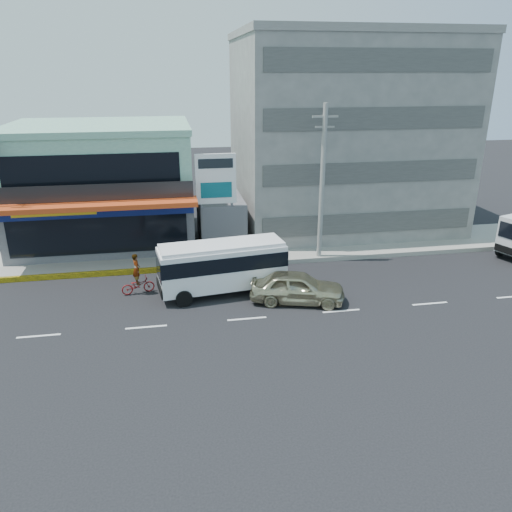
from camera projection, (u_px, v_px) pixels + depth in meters
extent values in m
plane|color=black|center=(247.00, 319.00, 25.24)|extent=(120.00, 120.00, 0.00)
cube|color=gray|center=(296.00, 248.00, 34.77)|extent=(70.00, 5.00, 0.30)
cube|color=#49484E|center=(107.00, 214.00, 36.14)|extent=(12.00, 10.00, 4.00)
cube|color=#93D0B0|center=(101.00, 159.00, 34.74)|extent=(12.00, 10.00, 4.00)
cube|color=#C44017|center=(94.00, 206.00, 30.04)|extent=(12.40, 1.80, 0.30)
cube|color=navy|center=(97.00, 211.00, 30.92)|extent=(12.00, 0.12, 0.80)
cube|color=black|center=(99.00, 234.00, 31.48)|extent=(11.00, 0.06, 2.60)
cube|color=gray|center=(344.00, 137.00, 38.26)|extent=(16.00, 12.00, 14.00)
cube|color=#49484E|center=(220.00, 220.00, 35.69)|extent=(3.00, 6.00, 3.50)
cylinder|color=slate|center=(221.00, 198.00, 34.13)|extent=(1.50, 1.50, 0.15)
cylinder|color=gray|center=(201.00, 211.00, 32.34)|extent=(0.16, 0.16, 6.50)
cylinder|color=gray|center=(232.00, 209.00, 32.67)|extent=(0.16, 0.16, 6.50)
cube|color=white|center=(216.00, 179.00, 31.79)|extent=(2.60, 0.18, 3.20)
cylinder|color=#999993|center=(322.00, 186.00, 31.29)|extent=(0.30, 0.30, 10.00)
cube|color=#999993|center=(325.00, 117.00, 29.82)|extent=(1.60, 0.12, 0.12)
cube|color=#999993|center=(325.00, 127.00, 30.03)|extent=(1.20, 0.10, 0.10)
cube|color=white|center=(222.00, 266.00, 27.69)|extent=(7.18, 3.07, 2.28)
cube|color=black|center=(222.00, 259.00, 27.53)|extent=(7.23, 3.13, 0.84)
cube|color=white|center=(222.00, 245.00, 27.26)|extent=(6.95, 2.85, 0.20)
cylinder|color=black|center=(184.00, 298.00, 26.44)|extent=(0.92, 0.39, 0.89)
cylinder|color=black|center=(177.00, 283.00, 28.39)|extent=(0.92, 0.39, 0.89)
cylinder|color=black|center=(269.00, 287.00, 27.79)|extent=(0.92, 0.39, 0.89)
cylinder|color=black|center=(257.00, 273.00, 29.74)|extent=(0.92, 0.39, 0.89)
imported|color=#BCB590|center=(297.00, 287.00, 26.81)|extent=(5.41, 3.32, 1.72)
cylinder|color=black|center=(501.00, 250.00, 33.60)|extent=(0.96, 0.56, 0.92)
imported|color=#650E0F|center=(138.00, 285.00, 27.98)|extent=(1.93, 1.03, 0.96)
imported|color=#66594C|center=(137.00, 269.00, 27.64)|extent=(0.55, 0.72, 1.76)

